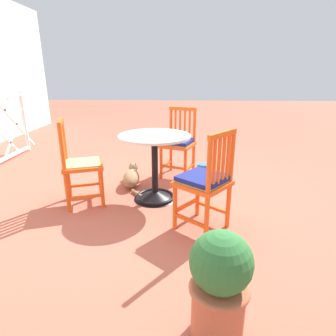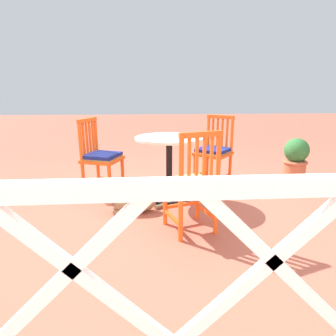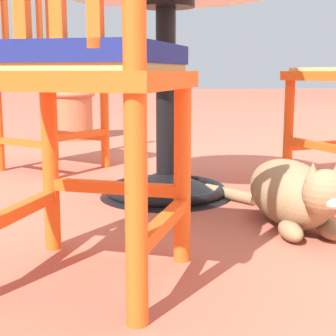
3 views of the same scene
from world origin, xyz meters
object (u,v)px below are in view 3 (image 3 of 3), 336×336
orange_chair_tucked_in (47,72)px  tabby_cat (293,195)px  orange_chair_by_planter (78,72)px  cafe_table (166,118)px  terracotta_planter (70,90)px

orange_chair_tucked_in → tabby_cat: bearing=38.2°
orange_chair_tucked_in → tabby_cat: 1.37m
orange_chair_by_planter → tabby_cat: 0.77m
cafe_table → terracotta_planter: size_ratio=1.23×
tabby_cat → terracotta_planter: terracotta_planter is taller
orange_chair_tucked_in → terracotta_planter: bearing=179.5°
cafe_table → orange_chair_tucked_in: 0.80m
orange_chair_by_planter → tabby_cat: (-0.37, 0.58, -0.35)m
orange_chair_by_planter → terracotta_planter: size_ratio=1.47×
tabby_cat → terracotta_planter: (-2.14, -0.81, 0.23)m
cafe_table → tabby_cat: bearing=38.2°
tabby_cat → cafe_table: bearing=-141.8°
orange_chair_tucked_in → terracotta_planter: size_ratio=1.47×
orange_chair_tucked_in → terracotta_planter: orange_chair_tucked_in is taller
cafe_table → orange_chair_tucked_in: size_ratio=0.83×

